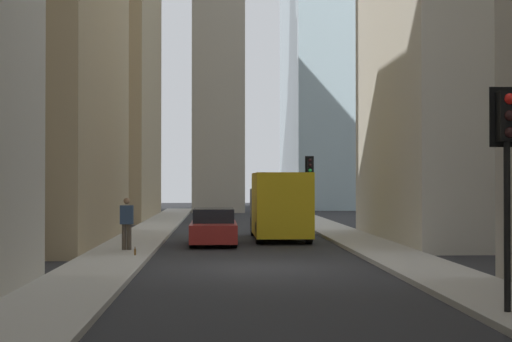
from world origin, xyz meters
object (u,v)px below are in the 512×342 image
traffic_light_foreground (507,146)px  pedestrian (127,221)px  discarded_bottle (135,252)px  traffic_light_midblock (310,173)px  delivery_truck (279,205)px  sedan_red (214,228)px

traffic_light_foreground → pedestrian: traffic_light_foreground is taller
pedestrian → discarded_bottle: 2.23m
pedestrian → discarded_bottle: size_ratio=6.61×
traffic_light_foreground → discarded_bottle: bearing=35.5°
traffic_light_midblock → pedestrian: (-18.44, 8.54, -1.85)m
pedestrian → traffic_light_foreground: bearing=-147.3°
delivery_truck → traffic_light_foreground: traffic_light_foreground is taller
sedan_red → discarded_bottle: sedan_red is taller
sedan_red → traffic_light_foreground: (-16.60, -5.37, 2.47)m
sedan_red → traffic_light_foreground: size_ratio=1.06×
delivery_truck → sedan_red: size_ratio=1.50×
traffic_light_midblock → discarded_bottle: traffic_light_midblock is taller
pedestrian → delivery_truck: bearing=-42.4°
sedan_red → traffic_light_midblock: traffic_light_midblock is taller
delivery_truck → sedan_red: bearing=133.9°
delivery_truck → traffic_light_midblock: 12.52m
delivery_truck → traffic_light_midblock: size_ratio=1.68×
delivery_truck → pedestrian: (-6.32, 5.76, -0.34)m
delivery_truck → sedan_red: delivery_truck is taller
traffic_light_foreground → traffic_light_midblock: size_ratio=1.06×
traffic_light_foreground → discarded_bottle: size_ratio=15.08×
sedan_red → discarded_bottle: bearing=156.3°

